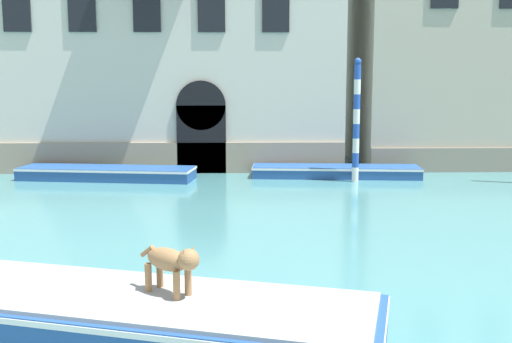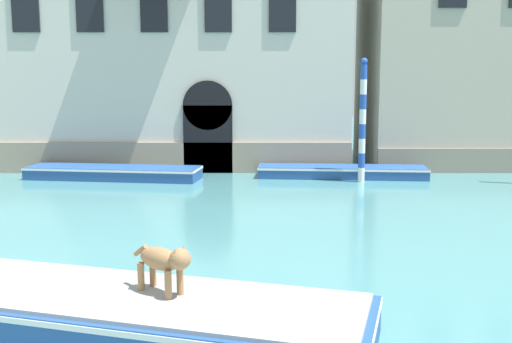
{
  "view_description": "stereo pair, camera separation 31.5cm",
  "coord_description": "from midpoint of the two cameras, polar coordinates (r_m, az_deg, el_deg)",
  "views": [
    {
      "loc": [
        3.93,
        -3.91,
        3.6
      ],
      "look_at": [
        4.31,
        12.11,
        1.2
      ],
      "focal_mm": 42.0,
      "sensor_mm": 36.0,
      "label": 1
    },
    {
      "loc": [
        4.24,
        -3.92,
        3.6
      ],
      "look_at": [
        4.31,
        12.11,
        1.2
      ],
      "focal_mm": 42.0,
      "sensor_mm": 36.0,
      "label": 2
    }
  ],
  "objects": [
    {
      "name": "boat_moored_near_palazzo",
      "position": [
        23.03,
        -14.39,
        -0.13
      ],
      "size": [
        6.67,
        2.49,
        0.47
      ],
      "rotation": [
        0.0,
        0.0,
        -0.14
      ],
      "color": "#234C8C",
      "rests_on": "ground_plane"
    },
    {
      "name": "mooring_pole_0",
      "position": [
        21.9,
        9.14,
        4.86
      ],
      "size": [
        0.25,
        0.25,
        4.45
      ],
      "color": "white",
      "rests_on": "ground_plane"
    },
    {
      "name": "boat_foreground",
      "position": [
        9.14,
        -14.01,
        -12.79
      ],
      "size": [
        7.91,
        4.13,
        0.6
      ],
      "rotation": [
        0.0,
        0.0,
        -0.28
      ],
      "color": "#234C8C",
      "rests_on": "ground_plane"
    },
    {
      "name": "dog_on_deck",
      "position": [
        8.68,
        -9.09,
        -8.44
      ],
      "size": [
        0.93,
        0.8,
        0.75
      ],
      "rotation": [
        0.0,
        0.0,
        -0.68
      ],
      "color": "#997047",
      "rests_on": "boat_foreground"
    },
    {
      "name": "boat_moored_far",
      "position": [
        23.06,
        7.19,
        0.04
      ],
      "size": [
        6.46,
        2.01,
        0.43
      ],
      "rotation": [
        0.0,
        0.0,
        -0.09
      ],
      "color": "#234C8C",
      "rests_on": "ground_plane"
    }
  ]
}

